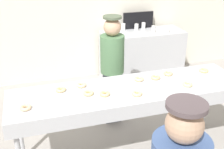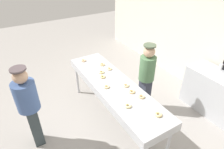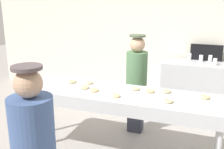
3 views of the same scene
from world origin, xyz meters
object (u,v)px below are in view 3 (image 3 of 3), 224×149
plain_donut_0 (72,81)px  paper_cup_0 (210,58)px  paper_cup_3 (190,56)px  plain_donut_10 (135,89)px  prep_counter (203,87)px  paper_cup_2 (201,58)px  plain_donut_7 (150,91)px  customer_waiting (34,145)px  plain_donut_9 (38,84)px  plain_donut_8 (116,95)px  worker_baker (136,78)px  menu_display (206,53)px  plain_donut_3 (85,87)px  plain_donut_4 (205,97)px  paper_cup_1 (215,62)px  plain_donut_2 (94,90)px  plain_donut_5 (89,82)px  fryer_conveyor (119,98)px  plain_donut_6 (166,91)px  plain_donut_1 (168,101)px

plain_donut_0 → paper_cup_0: size_ratio=0.94×
paper_cup_0 → paper_cup_3: same height
plain_donut_10 → paper_cup_0: size_ratio=0.94×
prep_counter → paper_cup_3: paper_cup_3 is taller
paper_cup_2 → plain_donut_0: bearing=-129.9°
plain_donut_7 → customer_waiting: customer_waiting is taller
plain_donut_9 → plain_donut_8: bearing=-2.3°
plain_donut_8 → plain_donut_9: (-1.20, 0.05, 0.00)m
worker_baker → menu_display: size_ratio=2.65×
plain_donut_3 → plain_donut_4: same height
worker_baker → paper_cup_1: size_ratio=12.83×
plain_donut_2 → plain_donut_7: bearing=17.4°
plain_donut_5 → menu_display: bearing=54.0°
customer_waiting → menu_display: size_ratio=2.73×
plain_donut_0 → plain_donut_8: bearing=-23.0°
plain_donut_3 → paper_cup_3: (1.21, 2.35, 0.05)m
paper_cup_0 → plain_donut_8: bearing=-113.9°
plain_donut_4 → plain_donut_8: 1.12m
prep_counter → paper_cup_2: (-0.08, 0.13, 0.54)m
worker_baker → paper_cup_3: worker_baker is taller
paper_cup_3 → worker_baker: bearing=-114.2°
plain_donut_3 → paper_cup_0: size_ratio=0.94×
plain_donut_3 → paper_cup_1: size_ratio=0.94×
plain_donut_9 → customer_waiting: 1.71m
plain_donut_2 → plain_donut_5: (-0.21, 0.29, 0.00)m
fryer_conveyor → paper_cup_3: paper_cup_3 is taller
plain_donut_3 → plain_donut_8: 0.54m
paper_cup_2 → prep_counter: bearing=-56.0°
plain_donut_10 → paper_cup_0: 2.31m
prep_counter → paper_cup_0: paper_cup_0 is taller
plain_donut_6 → customer_waiting: size_ratio=0.07×
plain_donut_1 → prep_counter: (0.35, 2.24, -0.49)m
plain_donut_0 → plain_donut_4: size_ratio=1.00×
plain_donut_2 → plain_donut_8: 0.36m
plain_donut_0 → prep_counter: 2.70m
plain_donut_2 → worker_baker: size_ratio=0.07×
paper_cup_2 → plain_donut_5: bearing=-126.2°
plain_donut_9 → plain_donut_3: bearing=9.8°
plain_donut_9 → paper_cup_3: size_ratio=0.94×
plain_donut_6 → worker_baker: size_ratio=0.07×
paper_cup_3 → customer_waiting: bearing=-103.7°
customer_waiting → paper_cup_3: bearing=89.5°
plain_donut_8 → plain_donut_1: bearing=3.6°
plain_donut_0 → plain_donut_9: (-0.40, -0.29, 0.00)m
plain_donut_9 → menu_display: 3.33m
plain_donut_3 → paper_cup_0: (1.61, 2.30, 0.05)m
plain_donut_1 → plain_donut_7: same height
fryer_conveyor → plain_donut_0: (-0.78, 0.16, 0.10)m
fryer_conveyor → paper_cup_3: (0.72, 2.33, 0.15)m
plain_donut_7 → prep_counter: bearing=72.0°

